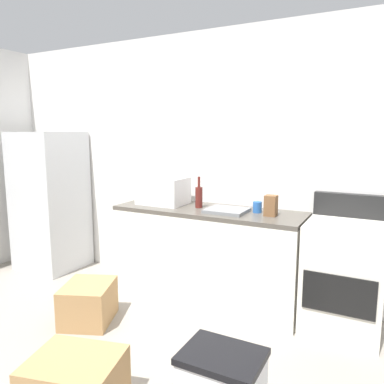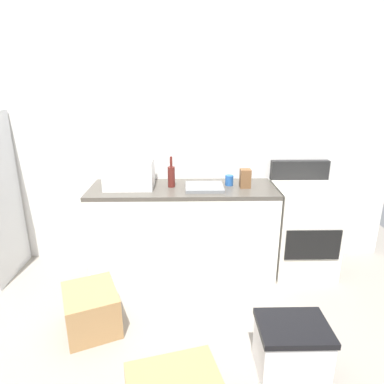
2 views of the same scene
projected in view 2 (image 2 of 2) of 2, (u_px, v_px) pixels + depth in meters
name	position (u px, v px, depth m)	size (l,w,h in m)	color
ground_plane	(141.00, 358.00, 2.40)	(6.00, 6.00, 0.00)	gray
wall_back	(153.00, 140.00, 3.47)	(5.00, 0.10, 2.60)	silver
kitchen_counter	(183.00, 230.00, 3.40)	(1.80, 0.60, 0.90)	silver
stove_oven	(302.00, 227.00, 3.43)	(0.60, 0.61, 1.10)	silver
microwave	(129.00, 174.00, 3.23)	(0.46, 0.34, 0.27)	white
sink_basin	(204.00, 187.00, 3.22)	(0.36, 0.32, 0.03)	slate
wine_bottle	(171.00, 176.00, 3.24)	(0.07, 0.07, 0.30)	#591E19
coffee_mug	(229.00, 180.00, 3.31)	(0.08, 0.08, 0.10)	#2659A5
knife_block	(245.00, 178.00, 3.23)	(0.10, 0.10, 0.18)	brown
cardboard_box_medium	(91.00, 310.00, 2.65)	(0.39, 0.45, 0.33)	#A37A4C
storage_bin	(291.00, 348.00, 2.23)	(0.46, 0.36, 0.38)	silver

